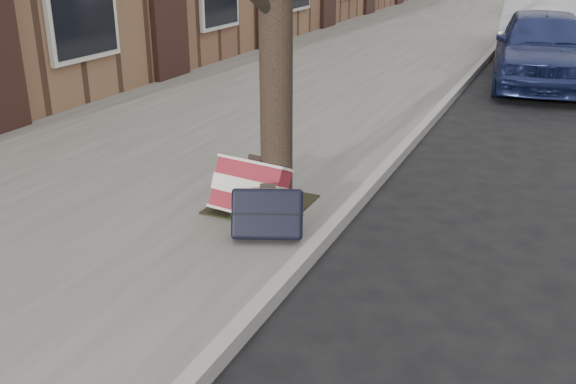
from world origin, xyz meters
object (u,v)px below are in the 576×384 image
at_px(car_near_mid, 538,23).
at_px(car_near_front, 542,47).
at_px(suitcase_red, 250,189).
at_px(suitcase_navy, 267,213).

bearing_deg(car_near_mid, car_near_front, -89.52).
bearing_deg(car_near_front, suitcase_red, -110.24).
distance_m(suitcase_red, car_near_front, 7.89).
bearing_deg(car_near_mid, suitcase_red, -103.32).
bearing_deg(suitcase_navy, car_near_mid, 61.67).
xyz_separation_m(suitcase_navy, car_near_front, (1.57, 8.01, 0.33)).
height_order(suitcase_navy, car_near_front, car_near_front).
bearing_deg(suitcase_red, car_near_front, 83.97).
height_order(suitcase_navy, car_near_mid, car_near_mid).
distance_m(car_near_front, car_near_mid, 3.21).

